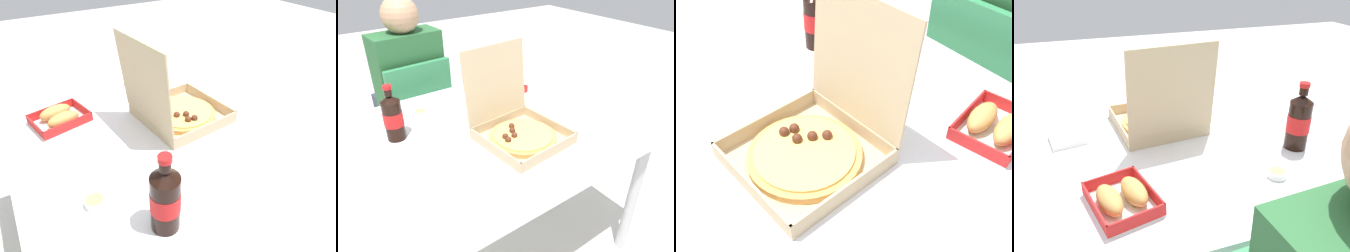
{
  "view_description": "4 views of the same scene",
  "coord_description": "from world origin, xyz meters",
  "views": [
    {
      "loc": [
        -0.68,
        0.37,
        1.33
      ],
      "look_at": [
        0.03,
        -0.05,
        0.75
      ],
      "focal_mm": 31.08,
      "sensor_mm": 36.0,
      "label": 1
    },
    {
      "loc": [
        -0.54,
        -0.95,
        1.39
      ],
      "look_at": [
        0.09,
        -0.06,
        0.74
      ],
      "focal_mm": 33.78,
      "sensor_mm": 36.0,
      "label": 2
    },
    {
      "loc": [
        0.65,
        -0.46,
        1.38
      ],
      "look_at": [
        0.09,
        -0.03,
        0.74
      ],
      "focal_mm": 42.89,
      "sensor_mm": 36.0,
      "label": 3
    },
    {
      "loc": [
        0.38,
        0.95,
        1.28
      ],
      "look_at": [
        0.03,
        -0.09,
        0.73
      ],
      "focal_mm": 36.32,
      "sensor_mm": 36.0,
      "label": 4
    }
  ],
  "objects": [
    {
      "name": "ground_plane",
      "position": [
        0.0,
        0.0,
        0.0
      ],
      "size": [
        10.0,
        10.0,
        0.0
      ],
      "primitive_type": "plane",
      "color": "beige"
    },
    {
      "name": "dining_table",
      "position": [
        0.0,
        0.0,
        0.64
      ],
      "size": [
        1.32,
        0.93,
        0.71
      ],
      "color": "white",
      "rests_on": "ground_plane"
    },
    {
      "name": "chair",
      "position": [
        -0.02,
        0.7,
        0.48
      ],
      "size": [
        0.43,
        0.43,
        0.83
      ],
      "color": "#338451",
      "rests_on": "ground_plane"
    },
    {
      "name": "diner_person",
      "position": [
        -0.02,
        0.76,
        0.69
      ],
      "size": [
        0.37,
        0.42,
        1.15
      ],
      "color": "#333847",
      "rests_on": "ground_plane"
    },
    {
      "name": "pizza_box_open",
      "position": [
        0.1,
        -0.12,
        0.76
      ],
      "size": [
        0.32,
        0.35,
        0.34
      ],
      "color": "tan",
      "rests_on": "dining_table"
    },
    {
      "name": "bread_side_box",
      "position": [
        0.31,
        0.26,
        0.74
      ],
      "size": [
        0.19,
        0.22,
        0.06
      ],
      "color": "white",
      "rests_on": "dining_table"
    },
    {
      "name": "cola_bottle",
      "position": [
        -0.28,
        0.15,
        0.81
      ],
      "size": [
        0.07,
        0.07,
        0.22
      ],
      "color": "black",
      "rests_on": "dining_table"
    },
    {
      "name": "paper_menu",
      "position": [
        -0.45,
        -0.16,
        0.71
      ],
      "size": [
        0.25,
        0.21,
        0.0
      ],
      "primitive_type": "cube",
      "rotation": [
        0.0,
        0.0,
        0.3
      ],
      "color": "white",
      "rests_on": "dining_table"
    },
    {
      "name": "napkin_pile",
      "position": [
        0.43,
        -0.14,
        0.72
      ],
      "size": [
        0.13,
        0.13,
        0.02
      ],
      "primitive_type": "cube",
      "rotation": [
        0.0,
        0.0,
        0.16
      ],
      "color": "white",
      "rests_on": "dining_table"
    },
    {
      "name": "dipping_sauce_cup",
      "position": [
        -0.13,
        0.28,
        0.72
      ],
      "size": [
        0.06,
        0.06,
        0.02
      ],
      "color": "white",
      "rests_on": "dining_table"
    }
  ]
}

